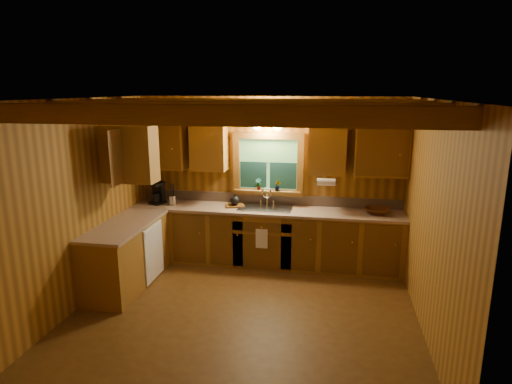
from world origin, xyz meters
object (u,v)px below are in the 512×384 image
object	(u,v)px
cutting_board	(235,206)
wicker_basket	(377,211)
sink	(265,211)
coffee_maker	(158,193)

from	to	relation	value
cutting_board	wicker_basket	distance (m)	2.17
sink	wicker_basket	bearing A→B (deg)	0.29
wicker_basket	coffee_maker	bearing A→B (deg)	-179.96
sink	wicker_basket	world-z (taller)	sink
sink	coffee_maker	world-z (taller)	coffee_maker
coffee_maker	cutting_board	size ratio (longest dim) A/B	1.21
cutting_board	wicker_basket	size ratio (longest dim) A/B	0.80
coffee_maker	wicker_basket	xyz separation A→B (m)	(3.45, 0.00, -0.13)
coffee_maker	sink	bearing A→B (deg)	17.83
coffee_maker	wicker_basket	world-z (taller)	coffee_maker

